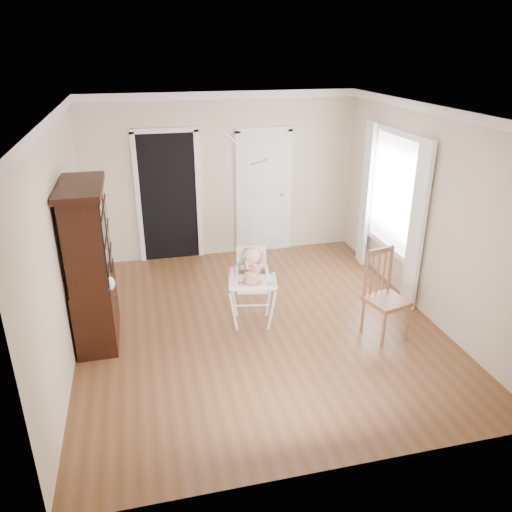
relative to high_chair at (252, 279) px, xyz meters
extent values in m
plane|color=brown|center=(0.07, -0.05, -0.64)|extent=(5.00, 5.00, 0.00)
plane|color=white|center=(0.07, -0.05, 2.06)|extent=(5.00, 5.00, 0.00)
plane|color=beige|center=(0.07, 2.45, 0.71)|extent=(4.50, 0.00, 4.50)
plane|color=beige|center=(-2.18, -0.05, 0.71)|extent=(0.00, 5.00, 5.00)
plane|color=beige|center=(2.32, -0.05, 0.71)|extent=(0.00, 5.00, 5.00)
cube|color=black|center=(-0.83, 2.43, 0.41)|extent=(0.90, 0.03, 2.10)
cube|color=white|center=(-1.32, 2.43, 0.41)|extent=(0.08, 0.05, 2.18)
cube|color=white|center=(-0.34, 2.43, 0.41)|extent=(0.08, 0.05, 2.18)
cube|color=white|center=(-0.83, 2.43, 1.50)|extent=(1.06, 0.05, 0.08)
cube|color=white|center=(0.77, 2.42, 0.39)|extent=(0.80, 0.05, 2.05)
cube|color=white|center=(0.33, 2.43, 0.39)|extent=(0.08, 0.05, 2.13)
cube|color=white|center=(1.21, 2.43, 0.39)|extent=(0.08, 0.05, 2.13)
sphere|color=gold|center=(1.09, 2.39, 0.36)|extent=(0.06, 0.06, 0.06)
cube|color=white|center=(2.30, 0.75, 0.76)|extent=(0.02, 1.20, 1.60)
cube|color=white|center=(2.28, 0.75, 1.60)|extent=(0.06, 1.36, 0.08)
cube|color=white|center=(2.22, -0.03, 0.51)|extent=(0.08, 0.28, 2.30)
cube|color=white|center=(2.22, 1.53, 0.51)|extent=(0.08, 0.28, 2.30)
cylinder|color=white|center=(-0.28, -0.16, -0.36)|extent=(0.14, 0.11, 0.60)
cylinder|color=white|center=(0.19, -0.25, -0.36)|extent=(0.11, 0.14, 0.60)
cylinder|color=white|center=(-0.19, 0.27, -0.36)|extent=(0.11, 0.14, 0.60)
cylinder|color=white|center=(0.28, 0.18, -0.36)|extent=(0.14, 0.11, 0.60)
cylinder|color=white|center=(-0.01, -0.04, -0.36)|extent=(0.45, 0.11, 0.02)
cube|color=beige|center=(0.00, 0.01, -0.09)|extent=(0.44, 0.42, 0.08)
cube|color=beige|center=(-0.18, 0.04, 0.03)|extent=(0.10, 0.34, 0.18)
cube|color=beige|center=(0.19, -0.03, 0.03)|extent=(0.10, 0.34, 0.18)
cube|color=beige|center=(0.03, 0.17, 0.15)|extent=(0.38, 0.13, 0.44)
cube|color=white|center=(-0.04, -0.23, 0.07)|extent=(0.62, 0.50, 0.03)
cube|color=white|center=(-0.08, -0.42, 0.09)|extent=(0.55, 0.13, 0.04)
ellipsoid|color=beige|center=(0.01, 0.04, 0.06)|extent=(0.26, 0.22, 0.28)
sphere|color=beige|center=(0.01, 0.04, 0.29)|extent=(0.23, 0.23, 0.19)
sphere|color=red|center=(0.00, -0.02, 0.12)|extent=(0.14, 0.14, 0.14)
sphere|color=red|center=(-0.03, -0.04, 0.25)|extent=(0.07, 0.07, 0.07)
sphere|color=red|center=(0.14, -0.07, 0.29)|extent=(0.07, 0.07, 0.07)
cylinder|color=silver|center=(-0.06, -0.26, 0.08)|extent=(0.24, 0.24, 0.01)
cylinder|color=red|center=(-0.06, -0.26, 0.14)|extent=(0.18, 0.18, 0.10)
cylinder|color=#F2E08C|center=(-0.05, -0.28, 0.18)|extent=(0.08, 0.08, 0.02)
cylinder|color=pink|center=(-0.27, -0.09, 0.13)|extent=(0.07, 0.07, 0.11)
cylinder|color=#A26AB9|center=(-0.27, -0.09, 0.20)|extent=(0.07, 0.07, 0.03)
cone|color=#A26AB9|center=(-0.27, -0.09, 0.24)|extent=(0.02, 0.02, 0.04)
cube|color=black|center=(-1.92, 0.13, -0.23)|extent=(0.45, 1.09, 0.81)
cube|color=black|center=(-1.92, 0.13, 0.72)|extent=(0.42, 1.09, 1.09)
cube|color=black|center=(-1.70, -0.14, 0.72)|extent=(0.02, 0.47, 0.95)
cube|color=black|center=(-1.70, 0.40, 0.72)|extent=(0.02, 0.47, 0.95)
cube|color=black|center=(-1.92, 0.13, 1.28)|extent=(0.49, 1.16, 0.07)
ellipsoid|color=white|center=(-1.74, -0.19, 0.22)|extent=(0.18, 0.14, 0.20)
cube|color=brown|center=(1.53, -0.68, -0.15)|extent=(0.55, 0.55, 0.05)
cylinder|color=brown|center=(1.40, -0.92, -0.39)|extent=(0.04, 0.04, 0.48)
cylinder|color=brown|center=(1.77, -0.82, -0.39)|extent=(0.04, 0.04, 0.48)
cylinder|color=brown|center=(1.30, -0.55, -0.39)|extent=(0.04, 0.04, 0.48)
cylinder|color=brown|center=(1.67, -0.45, -0.39)|extent=(0.04, 0.04, 0.48)
cylinder|color=brown|center=(1.30, -0.54, 0.16)|extent=(0.04, 0.04, 0.62)
cylinder|color=brown|center=(1.67, -0.44, 0.16)|extent=(0.04, 0.04, 0.62)
cube|color=brown|center=(1.48, -0.49, 0.44)|extent=(0.41, 0.15, 0.06)
camera|label=1|loc=(-1.27, -5.54, 2.74)|focal=35.00mm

